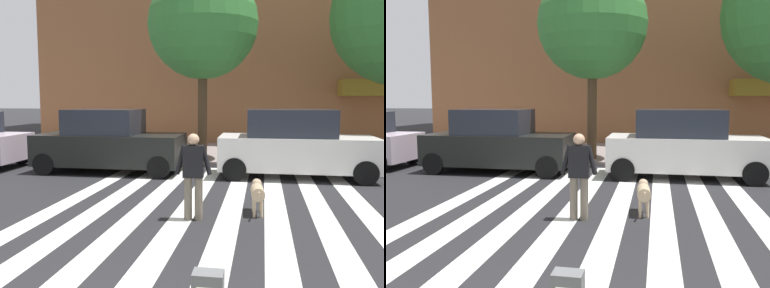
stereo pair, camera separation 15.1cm
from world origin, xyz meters
The scene contains 8 objects.
ground_plane centered at (0.00, 5.60, 0.00)m, with size 160.00×160.00×0.00m, color #232326.
sidewalk_far centered at (0.00, 14.21, 0.07)m, with size 80.00×6.00×0.15m, color gray.
crosswalk_stripes centered at (-0.01, 5.60, 0.00)m, with size 6.75×10.61×0.01m.
parked_car_behind_first centered at (-3.67, 9.70, 0.92)m, with size 4.49×2.01×1.95m.
parked_car_third_in_line centered at (1.96, 9.70, 0.95)m, with size 4.41×1.93×1.98m.
street_tree_nearest centered at (-1.08, 12.04, 4.84)m, with size 3.83×3.83×6.63m.
pedestrian_dog_walker centered at (-0.22, 5.02, 0.93)m, with size 0.71×0.27×1.64m.
dog_on_leash centered at (0.97, 5.64, 0.44)m, with size 0.30×0.98×0.65m.
Camera 2 is at (1.20, -2.46, 2.28)m, focal length 38.68 mm.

